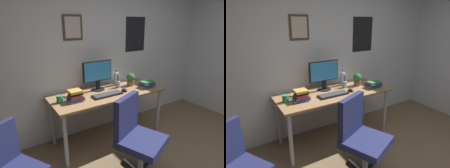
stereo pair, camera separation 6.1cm
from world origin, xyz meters
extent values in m
cube|color=silver|center=(0.00, 2.15, 1.30)|extent=(4.40, 0.08, 2.60)
cube|color=#4C3823|center=(-0.47, 2.11, 1.63)|extent=(0.28, 0.02, 0.34)
cube|color=beige|center=(-0.47, 2.09, 1.63)|extent=(0.22, 0.00, 0.28)
cube|color=black|center=(0.64, 2.11, 1.50)|extent=(0.40, 0.01, 0.56)
cube|color=#936D47|center=(-0.13, 1.74, 0.73)|extent=(1.65, 0.67, 0.03)
cylinder|color=#9EA0A5|center=(-0.90, 1.46, 0.36)|extent=(0.05, 0.05, 0.71)
cylinder|color=#9EA0A5|center=(0.64, 1.46, 0.36)|extent=(0.05, 0.05, 0.71)
cylinder|color=#9EA0A5|center=(-0.90, 2.01, 0.36)|extent=(0.05, 0.05, 0.71)
cylinder|color=#9EA0A5|center=(0.64, 2.01, 0.36)|extent=(0.05, 0.05, 0.71)
cube|color=#1E234C|center=(-0.24, 0.86, 0.46)|extent=(0.60, 0.60, 0.08)
cube|color=#1E234C|center=(-0.32, 1.04, 0.72)|extent=(0.41, 0.23, 0.45)
cylinder|color=#9EA0A5|center=(-0.24, 0.86, 0.21)|extent=(0.08, 0.08, 0.42)
cube|color=black|center=(-0.11, 0.92, 0.04)|extent=(0.27, 0.15, 0.03)
cylinder|color=black|center=(0.01, 0.97, 0.02)|extent=(0.05, 0.05, 0.04)
cube|color=black|center=(-0.26, 1.00, 0.04)|extent=(0.06, 0.28, 0.03)
cylinder|color=black|center=(-0.27, 1.14, 0.02)|extent=(0.05, 0.05, 0.04)
cylinder|color=black|center=(-0.20, 1.91, 0.75)|extent=(0.20, 0.20, 0.01)
cube|color=black|center=(-0.20, 1.91, 0.82)|extent=(0.05, 0.04, 0.12)
cube|color=black|center=(-0.20, 1.92, 1.03)|extent=(0.46, 0.02, 0.30)
cube|color=#338CD8|center=(-0.20, 1.90, 1.03)|extent=(0.43, 0.00, 0.27)
cube|color=black|center=(-0.21, 1.63, 0.75)|extent=(0.43, 0.15, 0.02)
cube|color=#38383A|center=(-0.21, 1.63, 0.77)|extent=(0.41, 0.13, 0.00)
ellipsoid|color=black|center=(0.09, 1.64, 0.76)|extent=(0.06, 0.11, 0.04)
cylinder|color=silver|center=(0.15, 1.96, 0.84)|extent=(0.07, 0.07, 0.20)
cylinder|color=silver|center=(0.15, 1.96, 0.96)|extent=(0.03, 0.03, 0.04)
cylinder|color=#2659B2|center=(0.15, 1.96, 0.99)|extent=(0.03, 0.03, 0.01)
cylinder|color=#2D8C59|center=(-0.84, 1.74, 0.79)|extent=(0.08, 0.08, 0.10)
torus|color=#2D8C59|center=(-0.79, 1.74, 0.79)|extent=(0.05, 0.01, 0.05)
cylinder|color=brown|center=(0.33, 1.81, 0.78)|extent=(0.11, 0.11, 0.07)
sphere|color=#2D6B33|center=(0.33, 1.81, 0.87)|extent=(0.13, 0.13, 0.13)
ellipsoid|color=#287A38|center=(0.30, 1.84, 0.87)|extent=(0.07, 0.08, 0.02)
ellipsoid|color=#287A38|center=(0.36, 1.84, 0.89)|extent=(0.07, 0.08, 0.02)
ellipsoid|color=#287A38|center=(0.31, 1.78, 0.87)|extent=(0.08, 0.07, 0.02)
cylinder|color=#9EA0A5|center=(0.11, 1.83, 0.79)|extent=(0.07, 0.07, 0.09)
cylinder|color=#263FBF|center=(0.12, 1.84, 0.87)|extent=(0.01, 0.01, 0.13)
cylinder|color=red|center=(0.10, 1.84, 0.87)|extent=(0.01, 0.01, 0.13)
cylinder|color=black|center=(0.10, 1.83, 0.87)|extent=(0.01, 0.01, 0.13)
cylinder|color=#9EA0A5|center=(0.12, 1.83, 0.87)|extent=(0.01, 0.03, 0.14)
cylinder|color=#9EA0A5|center=(0.10, 1.83, 0.87)|extent=(0.01, 0.02, 0.14)
cube|color=silver|center=(-0.65, 1.70, 0.75)|extent=(0.22, 0.15, 0.02)
cube|color=navy|center=(-0.66, 1.68, 0.78)|extent=(0.20, 0.15, 0.03)
cube|color=#B22D28|center=(-0.65, 1.69, 0.81)|extent=(0.16, 0.14, 0.03)
cube|color=black|center=(-0.64, 1.70, 0.84)|extent=(0.16, 0.13, 0.03)
cube|color=gold|center=(-0.65, 1.69, 0.87)|extent=(0.16, 0.16, 0.03)
cube|color=gray|center=(0.47, 1.60, 0.76)|extent=(0.17, 0.11, 0.03)
cube|color=navy|center=(0.48, 1.59, 0.79)|extent=(0.21, 0.17, 0.03)
cube|color=#33723F|center=(0.49, 1.60, 0.82)|extent=(0.21, 0.13, 0.03)
camera|label=1|loc=(-1.50, -0.48, 1.71)|focal=30.94mm
camera|label=2|loc=(-1.45, -0.52, 1.71)|focal=30.94mm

